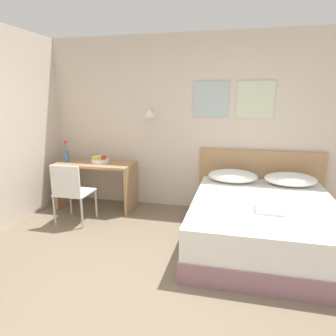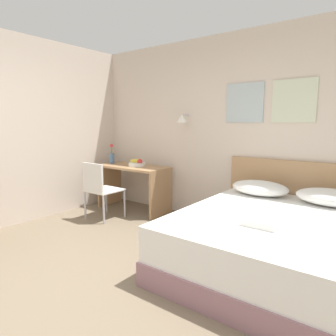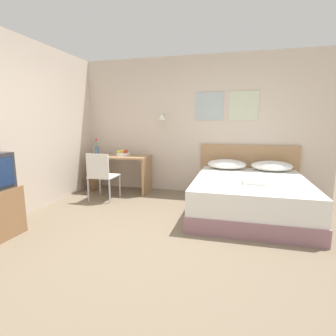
% 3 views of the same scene
% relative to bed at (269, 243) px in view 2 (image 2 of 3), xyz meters
% --- Properties ---
extents(ground_plane, '(24.00, 24.00, 0.00)m').
position_rel_bed_xyz_m(ground_plane, '(-1.11, -1.43, -0.27)').
color(ground_plane, '#756651').
extents(wall_back, '(5.21, 0.31, 2.65)m').
position_rel_bed_xyz_m(wall_back, '(-1.10, 1.10, 1.06)').
color(wall_back, beige).
rests_on(wall_back, ground_plane).
extents(bed, '(1.67, 2.03, 0.55)m').
position_rel_bed_xyz_m(bed, '(0.00, 0.00, 0.00)').
color(bed, gray).
rests_on(bed, ground_plane).
extents(headboard, '(1.79, 0.06, 0.97)m').
position_rel_bed_xyz_m(headboard, '(0.00, 1.04, 0.21)').
color(headboard, '#A87F56').
rests_on(headboard, ground_plane).
extents(pillow_left, '(0.69, 0.44, 0.18)m').
position_rel_bed_xyz_m(pillow_left, '(-0.39, 0.74, 0.37)').
color(pillow_left, white).
rests_on(pillow_left, bed).
extents(pillow_right, '(0.69, 0.44, 0.18)m').
position_rel_bed_xyz_m(pillow_right, '(0.39, 0.74, 0.37)').
color(pillow_right, white).
rests_on(pillow_right, bed).
extents(folded_towel_near_foot, '(0.30, 0.30, 0.06)m').
position_rel_bed_xyz_m(folded_towel_near_foot, '(0.03, -0.30, 0.31)').
color(folded_towel_near_foot, white).
rests_on(folded_towel_near_foot, bed).
extents(desk, '(1.20, 0.57, 0.74)m').
position_rel_bed_xyz_m(desk, '(-2.49, 0.71, 0.24)').
color(desk, '#A87F56').
rests_on(desk, ground_plane).
extents(desk_chair, '(0.46, 0.46, 0.86)m').
position_rel_bed_xyz_m(desk_chair, '(-2.54, 0.02, 0.23)').
color(desk_chair, white).
rests_on(desk_chair, ground_plane).
extents(fruit_bowl, '(0.29, 0.28, 0.12)m').
position_rel_bed_xyz_m(fruit_bowl, '(-2.42, 0.73, 0.51)').
color(fruit_bowl, silver).
rests_on(fruit_bowl, desk).
extents(flower_vase, '(0.09, 0.09, 0.34)m').
position_rel_bed_xyz_m(flower_vase, '(-2.99, 0.70, 0.58)').
color(flower_vase, '#4C7099').
rests_on(flower_vase, desk).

